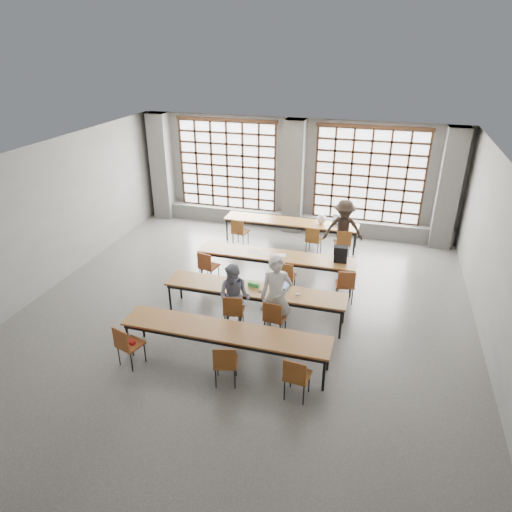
{
  "coord_description": "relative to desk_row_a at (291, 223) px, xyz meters",
  "views": [
    {
      "loc": [
        2.67,
        -8.35,
        5.68
      ],
      "look_at": [
        0.16,
        0.4,
        1.29
      ],
      "focal_mm": 32.0,
      "sensor_mm": 36.0,
      "label": 1
    }
  ],
  "objects": [
    {
      "name": "desk_row_b",
      "position": [
        0.13,
        -2.38,
        0.0
      ],
      "size": [
        4.0,
        0.7,
        0.73
      ],
      "color": "brown",
      "rests_on": "floor"
    },
    {
      "name": "desk_row_d",
      "position": [
        -0.01,
        -5.81,
        0.0
      ],
      "size": [
        4.0,
        0.7,
        0.73
      ],
      "color": "brown",
      "rests_on": "floor"
    },
    {
      "name": "column_left",
      "position": [
        -4.68,
        1.12,
        1.09
      ],
      "size": [
        0.6,
        0.55,
        3.5
      ],
      "primitive_type": "cube",
      "color": "#575855",
      "rests_on": "floor"
    },
    {
      "name": "sill_ledge",
      "position": [
        -0.18,
        1.2,
        -0.41
      ],
      "size": [
        9.8,
        0.35,
        0.5
      ],
      "primitive_type": "cube",
      "color": "#575855",
      "rests_on": "floor"
    },
    {
      "name": "mouse",
      "position": [
        1.04,
        -4.18,
        0.08
      ],
      "size": [
        0.11,
        0.09,
        0.04
      ],
      "primitive_type": "ellipsoid",
      "rotation": [
        0.0,
        0.0,
        -0.36
      ],
      "color": "white",
      "rests_on": "desk_row_c"
    },
    {
      "name": "chair_back_left",
      "position": [
        -1.41,
        -0.63,
        -0.13
      ],
      "size": [
        0.48,
        0.49,
        0.88
      ],
      "color": "brown",
      "rests_on": "floor"
    },
    {
      "name": "desk_row_c",
      "position": [
        0.09,
        -4.16,
        0.0
      ],
      "size": [
        4.0,
        0.7,
        0.73
      ],
      "color": "brown",
      "rests_on": "floor"
    },
    {
      "name": "phone",
      "position": [
        0.27,
        -4.26,
        0.07
      ],
      "size": [
        0.13,
        0.06,
        0.01
      ],
      "primitive_type": "cube",
      "rotation": [
        0.0,
        0.0,
        -0.02
      ],
      "color": "black",
      "rests_on": "desk_row_c"
    },
    {
      "name": "plastic_bag",
      "position": [
        0.9,
        0.05,
        0.21
      ],
      "size": [
        0.3,
        0.27,
        0.29
      ],
      "primitive_type": "ellipsoid",
      "rotation": [
        0.0,
        0.0,
        0.25
      ],
      "color": "silver",
      "rests_on": "desk_row_a"
    },
    {
      "name": "desk_row_a",
      "position": [
        0.0,
        0.0,
        0.0
      ],
      "size": [
        4.0,
        0.7,
        0.73
      ],
      "color": "brown",
      "rests_on": "floor"
    },
    {
      "name": "chair_mid_right",
      "position": [
        1.94,
        -3.0,
        -0.13
      ],
      "size": [
        0.49,
        0.5,
        0.88
      ],
      "color": "brown",
      "rests_on": "floor"
    },
    {
      "name": "paper_sheet_c",
      "position": [
        0.23,
        -2.38,
        0.07
      ],
      "size": [
        0.35,
        0.29,
        0.0
      ],
      "primitive_type": "cube",
      "rotation": [
        0.0,
        0.0,
        0.3
      ],
      "color": "silver",
      "rests_on": "desk_row_b"
    },
    {
      "name": "chair_mid_left",
      "position": [
        -1.49,
        -3.0,
        -0.13
      ],
      "size": [
        0.5,
        0.5,
        0.88
      ],
      "color": "brown",
      "rests_on": "floor"
    },
    {
      "name": "column_right",
      "position": [
        4.32,
        1.12,
        1.09
      ],
      "size": [
        0.6,
        0.55,
        3.5
      ],
      "primitive_type": "cube",
      "color": "#575855",
      "rests_on": "floor"
    },
    {
      "name": "wall_front",
      "position": [
        -0.18,
        -9.6,
        1.09
      ],
      "size": [
        10.0,
        0.0,
        10.0
      ],
      "primitive_type": "plane",
      "rotation": [
        -1.57,
        0.0,
        0.0
      ],
      "color": "#5F5F5D",
      "rests_on": "floor"
    },
    {
      "name": "student_male",
      "position": [
        0.69,
        -4.66,
        0.24
      ],
      "size": [
        0.73,
        0.55,
        1.81
      ],
      "primitive_type": "imported",
      "rotation": [
        0.0,
        0.0,
        0.19
      ],
      "color": "silver",
      "rests_on": "floor"
    },
    {
      "name": "chair_back_mid",
      "position": [
        0.79,
        -0.63,
        -0.13
      ],
      "size": [
        0.46,
        0.47,
        0.88
      ],
      "color": "brown",
      "rests_on": "floor"
    },
    {
      "name": "red_pouch",
      "position": [
        -1.71,
        -6.36,
        -0.16
      ],
      "size": [
        0.21,
        0.13,
        0.06
      ],
      "primitive_type": "cube",
      "rotation": [
        0.0,
        0.0,
        -0.29
      ],
      "color": "#A21316",
      "rests_on": "chair_near_left"
    },
    {
      "name": "floor",
      "position": [
        -0.18,
        -4.1,
        -0.66
      ],
      "size": [
        11.0,
        11.0,
        0.0
      ],
      "primitive_type": "plane",
      "color": "#4E4E4B",
      "rests_on": "ground"
    },
    {
      "name": "laptop_back",
      "position": [
        1.37,
        0.11,
        0.13
      ],
      "size": [
        0.43,
        0.39,
        0.26
      ],
      "color": "silver",
      "rests_on": "desk_row_a"
    },
    {
      "name": "ceiling",
      "position": [
        -0.18,
        -4.1,
        2.84
      ],
      "size": [
        11.0,
        11.0,
        0.0
      ],
      "primitive_type": "plane",
      "rotation": [
        3.14,
        0.0,
        0.0
      ],
      "color": "silver",
      "rests_on": "floor"
    },
    {
      "name": "window_right",
      "position": [
        2.07,
        1.32,
        1.24
      ],
      "size": [
        3.32,
        0.12,
        3.0
      ],
      "color": "white",
      "rests_on": "wall_back"
    },
    {
      "name": "chair_near_right",
      "position": [
        1.48,
        -6.44,
        -0.13
      ],
      "size": [
        0.46,
        0.46,
        0.88
      ],
      "color": "brown",
      "rests_on": "floor"
    },
    {
      "name": "wall_left",
      "position": [
        -5.18,
        -4.1,
        1.09
      ],
      "size": [
        0.0,
        11.0,
        11.0
      ],
      "primitive_type": "plane",
      "rotation": [
        1.57,
        0.0,
        1.57
      ],
      "color": "#5F5F5D",
      "rests_on": "floor"
    },
    {
      "name": "window_left",
      "position": [
        -2.43,
        1.32,
        1.24
      ],
      "size": [
        3.32,
        0.12,
        3.0
      ],
      "color": "white",
      "rests_on": "wall_back"
    },
    {
      "name": "chair_near_left",
      "position": [
        -1.74,
        -6.44,
        -0.13
      ],
      "size": [
        0.52,
        0.53,
        0.88
      ],
      "color": "brown",
      "rests_on": "floor"
    },
    {
      "name": "wall_right",
      "position": [
        4.82,
        -4.1,
        1.09
      ],
      "size": [
        0.0,
        11.0,
        11.0
      ],
      "primitive_type": "plane",
      "rotation": [
        1.57,
        0.0,
        -1.57
      ],
      "color": "#5F5F5D",
      "rests_on": "floor"
    },
    {
      "name": "paper_sheet_b",
      "position": [
        -0.17,
        -2.43,
        0.07
      ],
      "size": [
        0.31,
        0.23,
        0.0
      ],
      "primitive_type": "cube",
      "rotation": [
        0.0,
        0.0,
        -0.07
      ],
      "color": "white",
      "rests_on": "desk_row_b"
    },
    {
      "name": "chair_back_right",
      "position": [
        1.62,
        -0.63,
        -0.13
      ],
      "size": [
        0.53,
        0.53,
        0.88
      ],
      "color": "brown",
      "rests_on": "floor"
    },
    {
      "name": "laptop_front",
      "position": [
        0.64,
        -4.05,
        0.13
      ],
      "size": [
        0.38,
        0.33,
        0.26
      ],
      "color": "#AFAFB4",
      "rests_on": "desk_row_c"
    },
    {
      "name": "chair_front_left",
      "position": [
        -0.2,
        -4.79,
        -0.13
      ],
      "size": [
        0.49,
        0.49,
        0.88
      ],
      "color": "brown",
      "rests_on": "floor"
    },
    {
      "name": "chair_near_mid",
      "position": [
        0.21,
        -6.44,
        -0.13
      ],
      "size": [
        0.51,
        0.52,
        0.88
      ],
      "color": "brown",
      "rests_on": "floor"
    },
    {
      "name": "backpack",
      "position": [
        1.73,
        -2.33,
        0.27
      ],
      "size": [
        0.33,
        0.22,
        0.4
      ],
      "primitive_type": "cube",
      "rotation": [
        0.0,
        0.0,
        0.06
      ],
      "color": "black",
      "rests_on": "desk_row_b"
    },
    {
      "name": "student_back",
      "position": [
        1.6,
        -0.5,
        0.18
      ],
      "size": [
        1.18,
        0.81,
        1.69
      ],
      "primitive_type": "imported",
      "rotation": [
        0.0,
        0.0,
        0.18
      ],
      "color": "black",
      "rests_on": "floor"
    },
    {
      "name": "column_mid",
      "position": [
        -0.18,
        1.12,
        1.09
      ],
      "size": [
        0.6,
        0.55,
        3.5
      ],
      "primitive_type": "cube",
      "color": "#575855",
      "rests_on": "floor"
    },
    {
      "name": "student_female",
      "position": [
        -0.21,
        -4.66,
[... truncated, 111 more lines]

